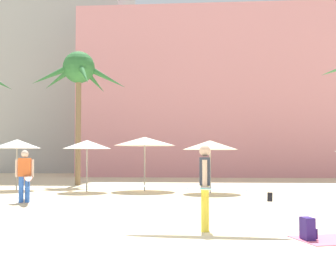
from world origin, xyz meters
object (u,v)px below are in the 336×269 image
(cafe_umbrella_3, at_px, (210,145))
(cafe_umbrella_0, at_px, (145,141))
(cafe_umbrella_2, at_px, (87,145))
(person_mid_center, at_px, (26,174))
(backpack, at_px, (308,229))
(palm_tree_left, at_px, (79,74))
(cafe_umbrella_6, at_px, (17,144))
(person_mid_right, at_px, (205,186))

(cafe_umbrella_3, bearing_deg, cafe_umbrella_0, 161.35)
(cafe_umbrella_0, height_order, cafe_umbrella_2, cafe_umbrella_0)
(person_mid_center, bearing_deg, cafe_umbrella_3, -72.23)
(cafe_umbrella_0, distance_m, backpack, 12.40)
(palm_tree_left, distance_m, cafe_umbrella_2, 5.94)
(person_mid_center, bearing_deg, cafe_umbrella_0, -49.10)
(cafe_umbrella_6, distance_m, person_mid_center, 5.84)
(cafe_umbrella_0, xyz_separation_m, cafe_umbrella_3, (2.89, -0.98, -0.20))
(cafe_umbrella_0, xyz_separation_m, backpack, (4.50, -11.38, -2.00))
(cafe_umbrella_2, xyz_separation_m, cafe_umbrella_6, (-3.42, 0.68, 0.05))
(palm_tree_left, relative_size, person_mid_center, 2.52)
(cafe_umbrella_0, relative_size, cafe_umbrella_6, 1.19)
(palm_tree_left, distance_m, backpack, 18.05)
(cafe_umbrella_0, distance_m, person_mid_center, 6.31)
(palm_tree_left, xyz_separation_m, backpack, (8.51, -14.85, -5.72))
(cafe_umbrella_3, xyz_separation_m, person_mid_right, (-0.27, -9.67, -1.06))
(cafe_umbrella_3, distance_m, backpack, 10.68)
(cafe_umbrella_2, bearing_deg, cafe_umbrella_6, 168.83)
(person_mid_center, relative_size, person_mid_right, 0.88)
(cafe_umbrella_0, height_order, person_mid_center, cafe_umbrella_0)
(palm_tree_left, xyz_separation_m, person_mid_right, (6.63, -14.11, -4.98))
(cafe_umbrella_6, bearing_deg, cafe_umbrella_0, 0.52)
(cafe_umbrella_3, distance_m, person_mid_right, 9.73)
(person_mid_right, bearing_deg, person_mid_center, -41.17)
(backpack, bearing_deg, cafe_umbrella_3, 85.24)
(cafe_umbrella_2, xyz_separation_m, cafe_umbrella_3, (5.32, -0.25, -0.04))
(person_mid_center, bearing_deg, backpack, -144.60)
(cafe_umbrella_3, distance_m, person_mid_center, 7.61)
(cafe_umbrella_6, distance_m, person_mid_right, 13.61)
(person_mid_right, bearing_deg, cafe_umbrella_6, -50.14)
(cafe_umbrella_0, height_order, backpack, cafe_umbrella_0)
(backpack, bearing_deg, person_mid_right, 144.96)
(cafe_umbrella_6, bearing_deg, person_mid_right, -51.32)
(cafe_umbrella_6, bearing_deg, cafe_umbrella_3, -6.02)
(cafe_umbrella_0, height_order, person_mid_right, cafe_umbrella_0)
(palm_tree_left, height_order, cafe_umbrella_2, palm_tree_left)
(cafe_umbrella_2, bearing_deg, person_mid_center, -101.55)
(cafe_umbrella_3, relative_size, person_mid_center, 0.83)
(cafe_umbrella_0, bearing_deg, cafe_umbrella_3, -18.65)
(person_mid_center, bearing_deg, person_mid_right, -148.73)
(cafe_umbrella_0, bearing_deg, palm_tree_left, 139.09)
(cafe_umbrella_2, relative_size, backpack, 5.32)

